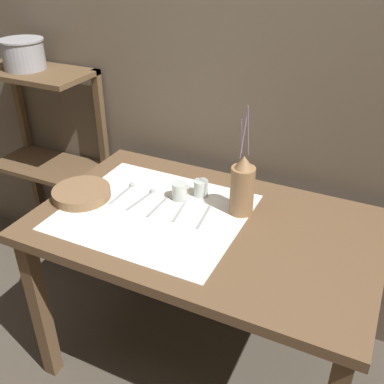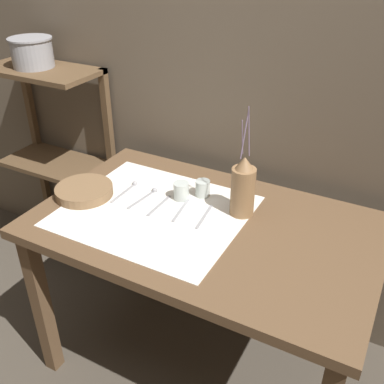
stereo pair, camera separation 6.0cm
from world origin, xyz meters
name	(u,v)px [view 2 (the right image)]	position (x,y,z in m)	size (l,w,h in m)	color
ground_plane	(202,360)	(0.00, 0.00, 0.00)	(12.00, 12.00, 0.00)	#473F35
stone_wall_back	(261,81)	(0.00, 0.51, 1.20)	(7.00, 0.06, 2.40)	brown
wooden_table	(204,243)	(0.00, 0.00, 0.69)	(1.31, 0.81, 0.79)	brown
wooden_shelf_unit	(56,132)	(-1.06, 0.35, 0.81)	(0.59, 0.30, 1.17)	brown
linen_cloth	(155,211)	(-0.21, -0.02, 0.79)	(0.70, 0.60, 0.00)	white
pitcher_with_flowers	(243,188)	(0.10, 0.12, 0.90)	(0.09, 0.09, 0.44)	olive
wooden_bowl	(84,191)	(-0.53, -0.06, 0.81)	(0.24, 0.24, 0.04)	brown
glass_tumbler_near	(181,191)	(-0.16, 0.11, 0.83)	(0.06, 0.06, 0.07)	#B7C1BC
glass_tumbler_far	(203,188)	(-0.09, 0.17, 0.83)	(0.06, 0.06, 0.07)	#B7C1BC
spoon_inner	(131,187)	(-0.40, 0.08, 0.79)	(0.02, 0.18, 0.02)	#939399
spoon_outer	(150,194)	(-0.29, 0.07, 0.79)	(0.04, 0.18, 0.02)	#939399
knife_center	(159,206)	(-0.21, 0.01, 0.79)	(0.01, 0.17, 0.00)	#939399
fork_outer	(181,210)	(-0.12, 0.03, 0.79)	(0.04, 0.17, 0.00)	#939399
fork_inner	(204,217)	(-0.01, 0.03, 0.79)	(0.03, 0.17, 0.00)	#939399
metal_pot_large	(32,52)	(-1.10, 0.31, 1.24)	(0.21, 0.21, 0.14)	#939399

